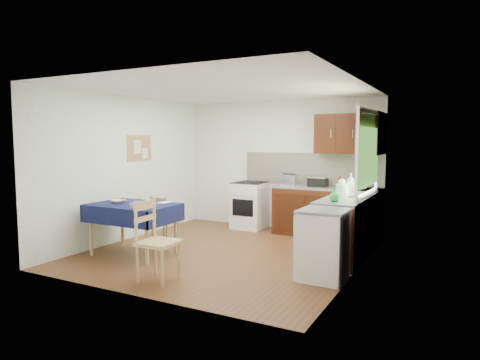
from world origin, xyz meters
The scene contains 33 objects.
floor centered at (0.00, 0.00, 0.00)m, with size 4.20×4.20×0.00m, color #553016.
ceiling centered at (0.00, 0.00, 2.50)m, with size 4.00×4.20×0.02m, color white.
wall_back centered at (0.00, 2.10, 1.25)m, with size 4.00×0.02×2.50m, color silver.
wall_front centered at (0.00, -2.10, 1.25)m, with size 4.00×0.02×2.50m, color silver.
wall_left centered at (-2.00, 0.00, 1.25)m, with size 0.02×4.20×2.50m, color white.
wall_right centered at (2.00, 0.00, 1.25)m, with size 0.02×4.20×2.50m, color silver.
base_cabinets centered at (1.36, 1.26, 0.43)m, with size 1.90×2.30×0.86m.
worktop_back centered at (1.05, 1.80, 0.88)m, with size 1.90×0.60×0.04m, color slate.
worktop_right centered at (1.70, 0.65, 0.88)m, with size 0.60×1.70×0.04m, color slate.
worktop_corner centered at (1.70, 1.80, 0.88)m, with size 0.60×0.60×0.04m, color slate.
splashback centered at (0.65, 2.08, 1.20)m, with size 2.70×0.02×0.60m, color #F5E5D0.
upper_cabinets centered at (1.52, 1.80, 1.85)m, with size 1.20×0.85×0.70m.
stove centered at (-0.50, 1.80, 0.46)m, with size 0.60×0.61×0.92m.
window centered at (1.97, 0.70, 1.65)m, with size 0.04×1.48×1.26m.
fridge centered at (1.70, -0.55, 0.44)m, with size 0.58×0.60×0.89m.
corkboard centered at (-1.97, 0.30, 1.60)m, with size 0.04×0.62×0.47m.
dining_table centered at (-1.20, -0.76, 0.67)m, with size 1.28×0.87×0.78m.
chair_far centered at (-1.10, -0.16, 0.44)m, with size 0.37×0.37×0.84m.
chair_near centered at (-0.13, -1.56, 0.54)m, with size 0.47×0.47×1.01m.
toaster centered at (0.33, 1.78, 1.00)m, with size 0.29×0.18×0.22m.
sandwich_press centered at (0.88, 1.81, 0.99)m, with size 0.32×0.28×0.19m.
sauce_bottle centered at (1.30, 1.74, 1.01)m, with size 0.05×0.05×0.21m, color #B0100E.
yellow_packet centered at (0.90, 1.93, 0.97)m, with size 0.11×0.07×0.14m, color yellow.
dish_rack centered at (1.71, 0.77, 0.92)m, with size 0.46×0.35×0.22m.
kettle centered at (1.67, 0.41, 1.03)m, with size 0.17×0.17×0.29m.
cup centered at (1.70, 1.72, 0.95)m, with size 0.13×0.13×0.10m, color silver.
soap_bottle_a centered at (1.66, 0.99, 1.07)m, with size 0.13×0.13×0.33m, color white.
soap_bottle_b centered at (1.68, 1.02, 0.99)m, with size 0.08×0.08×0.17m, color blue.
soap_bottle_c centered at (1.66, 0.06, 0.99)m, with size 0.14×0.14×0.18m, color green.
plate_bowl centered at (-1.45, -0.81, 0.80)m, with size 0.22×0.22×0.05m, color beige.
book centered at (-0.90, -0.48, 0.79)m, with size 0.17×0.23×0.02m, color white.
spice_jar centered at (-1.09, -0.75, 0.82)m, with size 0.04×0.04×0.09m, color #268E33.
tea_towel centered at (-0.90, -0.88, 0.81)m, with size 0.31×0.24×0.05m, color #294996.
Camera 1 is at (3.22, -5.67, 1.75)m, focal length 32.00 mm.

